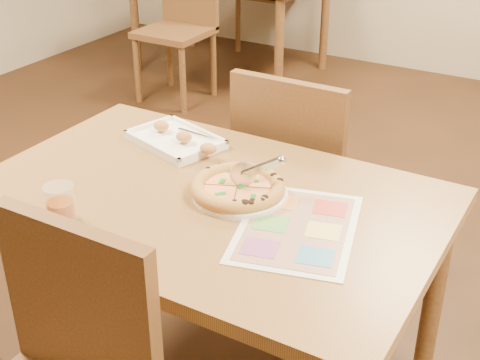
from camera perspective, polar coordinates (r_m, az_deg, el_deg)
The scene contains 9 objects.
dining_table at distance 1.90m, azimuth -3.00°, elevation -3.58°, with size 1.30×0.85×0.72m.
chair_far at distance 2.40m, azimuth 4.87°, elevation 1.57°, with size 0.42×0.42×0.47m.
bg_chair_near at distance 4.47m, azimuth -4.96°, elevation 14.16°, with size 0.42×0.42×0.47m.
plate at distance 1.85m, azimuth 0.00°, elevation -1.17°, with size 0.27×0.27×0.01m, color white.
pizza at distance 1.84m, azimuth -0.20°, elevation -0.65°, with size 0.26×0.26×0.04m.
pizza_cutter at distance 1.82m, azimuth 1.38°, elevation 0.89°, with size 0.12×0.09×0.08m.
appetizer_tray at distance 2.16m, azimuth -5.39°, elevation 3.40°, with size 0.35×0.28×0.06m.
glass_tumbler at distance 1.79m, azimuth -15.07°, elevation -2.09°, with size 0.08×0.08×0.10m.
menu at distance 1.71m, azimuth 4.88°, elevation -4.09°, with size 0.29×0.41×0.01m, color white.
Camera 1 is at (0.90, -1.35, 1.63)m, focal length 50.00 mm.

